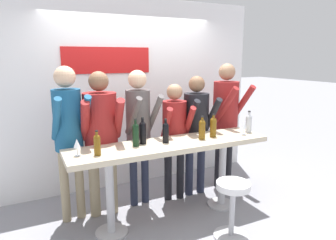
% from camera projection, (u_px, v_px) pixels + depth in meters
% --- Properties ---
extents(ground_plane, '(40.00, 40.00, 0.00)m').
position_uv_depth(ground_plane, '(171.00, 218.00, 3.65)').
color(ground_plane, gray).
extents(back_wall, '(3.99, 0.12, 2.76)m').
position_uv_depth(back_wall, '(133.00, 94.00, 4.48)').
color(back_wall, white).
rests_on(back_wall, ground_plane).
extents(tasting_table, '(2.39, 0.57, 0.95)m').
position_uv_depth(tasting_table, '(171.00, 155.00, 3.48)').
color(tasting_table, beige).
rests_on(tasting_table, ground_plane).
extents(bar_stool, '(0.38, 0.38, 0.63)m').
position_uv_depth(bar_stool, '(232.00, 201.00, 3.18)').
color(bar_stool, '#B2B2B7').
rests_on(bar_stool, ground_plane).
extents(person_far_left, '(0.41, 0.55, 1.83)m').
position_uv_depth(person_far_left, '(68.00, 126.00, 3.39)').
color(person_far_left, gray).
rests_on(person_far_left, ground_plane).
extents(person_left, '(0.50, 0.60, 1.76)m').
position_uv_depth(person_left, '(101.00, 129.00, 3.52)').
color(person_left, gray).
rests_on(person_left, ground_plane).
extents(person_center_left, '(0.41, 0.55, 1.77)m').
position_uv_depth(person_center_left, '(139.00, 122.00, 3.78)').
color(person_center_left, '#23283D').
rests_on(person_center_left, ground_plane).
extents(person_center, '(0.43, 0.53, 1.58)m').
position_uv_depth(person_center, '(175.00, 129.00, 3.94)').
color(person_center, black).
rests_on(person_center, ground_plane).
extents(person_center_right, '(0.42, 0.53, 1.68)m').
position_uv_depth(person_center_right, '(196.00, 122.00, 4.10)').
color(person_center_right, '#23283D').
rests_on(person_center_right, ground_plane).
extents(person_right, '(0.50, 0.62, 1.83)m').
position_uv_depth(person_right, '(226.00, 111.00, 4.37)').
color(person_right, black).
rests_on(person_right, ground_plane).
extents(wine_bottle_0, '(0.08, 0.08, 0.29)m').
position_uv_depth(wine_bottle_0, '(213.00, 126.00, 3.68)').
color(wine_bottle_0, brown).
rests_on(wine_bottle_0, tasting_table).
extents(wine_bottle_1, '(0.07, 0.07, 0.28)m').
position_uv_depth(wine_bottle_1, '(166.00, 132.00, 3.43)').
color(wine_bottle_1, black).
rests_on(wine_bottle_1, tasting_table).
extents(wine_bottle_2, '(0.08, 0.08, 0.28)m').
position_uv_depth(wine_bottle_2, '(202.00, 128.00, 3.57)').
color(wine_bottle_2, brown).
rests_on(wine_bottle_2, tasting_table).
extents(wine_bottle_3, '(0.07, 0.07, 0.31)m').
position_uv_depth(wine_bottle_3, '(136.00, 134.00, 3.29)').
color(wine_bottle_3, black).
rests_on(wine_bottle_3, tasting_table).
extents(wine_bottle_4, '(0.08, 0.08, 0.29)m').
position_uv_depth(wine_bottle_4, '(249.00, 122.00, 3.89)').
color(wine_bottle_4, '#B7BCC1').
rests_on(wine_bottle_4, tasting_table).
extents(wine_bottle_5, '(0.08, 0.08, 0.31)m').
position_uv_depth(wine_bottle_5, '(143.00, 131.00, 3.38)').
color(wine_bottle_5, black).
rests_on(wine_bottle_5, tasting_table).
extents(wine_bottle_6, '(0.07, 0.07, 0.26)m').
position_uv_depth(wine_bottle_6, '(97.00, 144.00, 2.98)').
color(wine_bottle_6, brown).
rests_on(wine_bottle_6, tasting_table).
extents(wine_glass_0, '(0.07, 0.07, 0.18)m').
position_uv_depth(wine_glass_0, '(244.00, 125.00, 3.78)').
color(wine_glass_0, silver).
rests_on(wine_glass_0, tasting_table).
extents(wine_glass_1, '(0.07, 0.07, 0.18)m').
position_uv_depth(wine_glass_1, '(77.00, 144.00, 2.96)').
color(wine_glass_1, silver).
rests_on(wine_glass_1, tasting_table).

